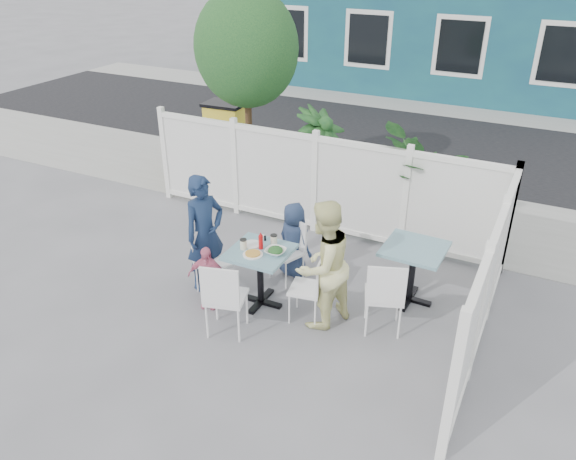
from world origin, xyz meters
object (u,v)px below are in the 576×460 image
at_px(main_table, 260,263).
at_px(toddler, 207,277).
at_px(chair_back, 291,246).
at_px(utility_cabinet, 226,139).
at_px(man, 205,233).
at_px(woman, 323,265).
at_px(chair_right, 312,284).
at_px(chair_left, 210,257).
at_px(spare_table, 413,260).
at_px(boy, 294,240).
at_px(chair_near, 224,294).

distance_m(main_table, toddler, 0.70).
bearing_deg(toddler, chair_back, 43.19).
distance_m(utility_cabinet, main_table, 4.74).
bearing_deg(man, main_table, -72.24).
relative_size(chair_back, woman, 0.53).
bearing_deg(chair_right, chair_left, 80.73).
xyz_separation_m(spare_table, toddler, (-2.29, -1.29, -0.18)).
height_order(chair_back, man, man).
xyz_separation_m(woman, boy, (-0.79, 0.84, -0.27)).
distance_m(main_table, man, 0.88).
bearing_deg(man, chair_left, -104.63).
bearing_deg(chair_near, man, 118.76).
distance_m(chair_near, toddler, 0.68).
height_order(chair_back, woman, woman).
bearing_deg(toddler, man, 108.11).
distance_m(spare_table, toddler, 2.63).
relative_size(spare_table, chair_right, 0.90).
height_order(chair_right, boy, boy).
xyz_separation_m(chair_left, chair_near, (0.69, -0.75, 0.07)).
height_order(chair_left, man, man).
relative_size(chair_left, woman, 0.54).
bearing_deg(utility_cabinet, main_table, -55.98).
bearing_deg(woman, chair_back, -111.20).
height_order(chair_left, chair_back, chair_left).
relative_size(utility_cabinet, chair_left, 1.52).
bearing_deg(main_table, toddler, -147.75).
relative_size(spare_table, chair_near, 0.80).
bearing_deg(main_table, utility_cabinet, 127.15).
height_order(main_table, man, man).
relative_size(chair_right, woman, 0.54).
relative_size(woman, boy, 1.49).
relative_size(spare_table, woman, 0.49).
distance_m(chair_back, toddler, 1.26).
bearing_deg(main_table, chair_left, -178.03).
distance_m(chair_left, boy, 1.18).
distance_m(chair_right, toddler, 1.35).
bearing_deg(woman, spare_table, 159.52).
bearing_deg(chair_back, main_table, 106.21).
distance_m(boy, toddler, 1.35).
height_order(utility_cabinet, boy, utility_cabinet).
xyz_separation_m(chair_near, man, (-0.80, 0.82, 0.22)).
xyz_separation_m(chair_left, toddler, (0.17, -0.33, -0.08)).
bearing_deg(spare_table, utility_cabinet, 148.10).
relative_size(main_table, boy, 0.72).
xyz_separation_m(utility_cabinet, toddler, (2.29, -4.14, -0.24)).
bearing_deg(woman, boy, -114.90).
relative_size(main_table, man, 0.49).
height_order(chair_right, woman, woman).
bearing_deg(toddler, chair_near, -54.77).
relative_size(man, woman, 0.98).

